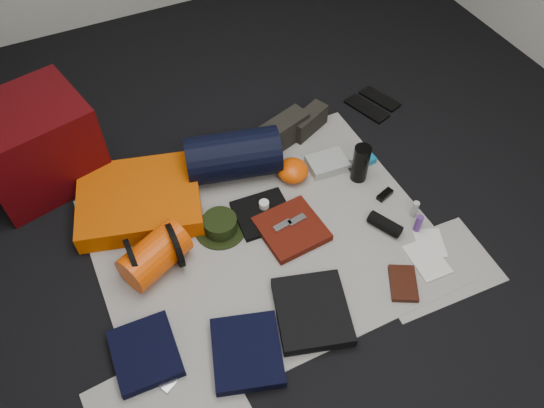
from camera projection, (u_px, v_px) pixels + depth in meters
name	position (u px, v px, depth m)	size (l,w,h in m)	color
floor	(264.00, 240.00, 2.63)	(4.50, 4.50, 0.02)	black
newspaper_mat	(264.00, 238.00, 2.62)	(1.60, 1.30, 0.01)	#B6B2A8
newspaper_sheet_front_left	(165.00, 402.00, 2.12)	(0.58, 0.40, 0.00)	#B6B2A8
newspaper_sheet_front_right	(433.00, 267.00, 2.52)	(0.58, 0.40, 0.00)	#B6B2A8
red_cabinet	(35.00, 145.00, 2.71)	(0.56, 0.47, 0.47)	#4A0508
sleeping_pad	(140.00, 199.00, 2.70)	(0.61, 0.50, 0.11)	#D65002
stuff_sack	(155.00, 255.00, 2.44)	(0.19, 0.19, 0.31)	#E94703
sack_strap_left	(133.00, 261.00, 2.41)	(0.22, 0.22, 0.03)	black
sack_strap_right	(175.00, 245.00, 2.46)	(0.22, 0.22, 0.03)	black
navy_duffel	(233.00, 156.00, 2.80)	(0.26, 0.26, 0.49)	black
boonie_brim	(221.00, 229.00, 2.65)	(0.26, 0.26, 0.01)	black
boonie_crown	(220.00, 224.00, 2.62)	(0.17, 0.17, 0.07)	black
hiking_boot_left	(282.00, 132.00, 2.98)	(0.32, 0.12, 0.16)	black
hiking_boot_right	(308.00, 122.00, 3.06)	(0.26, 0.10, 0.13)	black
flip_flop_left	(367.00, 109.00, 3.23)	(0.10, 0.28, 0.02)	black
flip_flop_right	(380.00, 99.00, 3.29)	(0.10, 0.26, 0.01)	black
trousers_navy_a	(145.00, 353.00, 2.22)	(0.26, 0.30, 0.05)	black
trousers_navy_b	(247.00, 352.00, 2.22)	(0.28, 0.33, 0.05)	black
trousers_charcoal	(312.00, 311.00, 2.34)	(0.31, 0.36, 0.06)	black
black_tshirt	(263.00, 214.00, 2.70)	(0.28, 0.26, 0.03)	black
red_shirt	(291.00, 229.00, 2.63)	(0.30, 0.30, 0.04)	#521208
orange_stuff_sack	(293.00, 171.00, 2.83)	(0.17, 0.17, 0.11)	#E94703
first_aid_pouch	(327.00, 163.00, 2.90)	(0.21, 0.16, 0.05)	#9AA199
water_bottle	(361.00, 163.00, 2.79)	(0.09, 0.09, 0.22)	black
speaker	(385.00, 224.00, 2.63)	(0.07, 0.07, 0.17)	black
compact_camera	(347.00, 166.00, 2.90)	(0.10, 0.06, 0.04)	#B5B6BA
cyan_case	(365.00, 160.00, 2.93)	(0.11, 0.07, 0.04)	#0F6E98
toiletry_purple	(418.00, 224.00, 2.61)	(0.04, 0.04, 0.11)	#53277E
toiletry_clear	(415.00, 209.00, 2.67)	(0.03, 0.03, 0.10)	#A4A8A4
paperback_book	(403.00, 283.00, 2.44)	(0.12, 0.19, 0.03)	black
map_booklet	(427.00, 259.00, 2.53)	(0.15, 0.22, 0.01)	silver
map_printout	(430.00, 243.00, 2.60)	(0.13, 0.17, 0.01)	silver
sunglasses	(385.00, 195.00, 2.78)	(0.10, 0.04, 0.02)	black
key_cluster	(167.00, 381.00, 2.16)	(0.07, 0.07, 0.01)	#B5B6BA
tape_roll	(264.00, 204.00, 2.70)	(0.05, 0.05, 0.04)	silver
energy_bar_a	(282.00, 226.00, 2.61)	(0.10, 0.04, 0.01)	#B5B6BA
energy_bar_b	(297.00, 220.00, 2.63)	(0.10, 0.04, 0.01)	#B5B6BA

